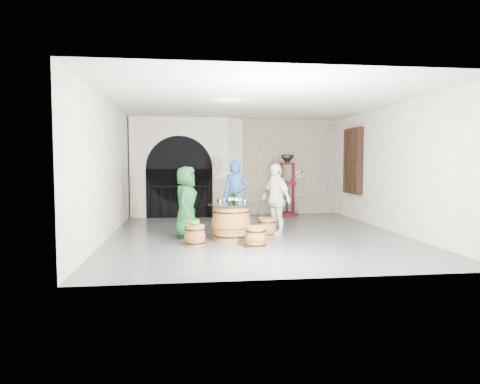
{
  "coord_description": "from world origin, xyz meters",
  "views": [
    {
      "loc": [
        -1.68,
        -10.19,
        1.76
      ],
      "look_at": [
        -0.41,
        -0.08,
        1.05
      ],
      "focal_mm": 32.0,
      "sensor_mm": 36.0,
      "label": 1
    }
  ],
  "objects": [
    {
      "name": "person_green",
      "position": [
        -1.7,
        -0.2,
        0.83
      ],
      "size": [
        0.7,
        0.91,
        1.66
      ],
      "primitive_type": "imported",
      "rotation": [
        0.0,
        0.0,
        1.34
      ],
      "color": "#13441E",
      "rests_on": "ground"
    },
    {
      "name": "wine_bottle_center",
      "position": [
        -0.57,
        -0.64,
        0.96
      ],
      "size": [
        0.08,
        0.08,
        0.32
      ],
      "color": "black",
      "rests_on": "barrel_table"
    },
    {
      "name": "wall_right",
      "position": [
        3.5,
        0.0,
        1.6
      ],
      "size": [
        0.0,
        8.0,
        8.0
      ],
      "primitive_type": "plane",
      "rotation": [
        1.57,
        0.0,
        -1.57
      ],
      "color": "silver",
      "rests_on": "ground"
    },
    {
      "name": "barrel_stool_left",
      "position": [
        -1.59,
        -0.24,
        0.22
      ],
      "size": [
        0.45,
        0.45,
        0.44
      ],
      "color": "brown",
      "rests_on": "ground"
    },
    {
      "name": "person_white",
      "position": [
        0.44,
        -0.15,
        0.87
      ],
      "size": [
        0.83,
        1.1,
        1.73
      ],
      "primitive_type": "imported",
      "rotation": [
        0.0,
        0.0,
        -1.12
      ],
      "color": "silver",
      "rests_on": "ground"
    },
    {
      "name": "barrel_table",
      "position": [
        -0.69,
        -0.64,
        0.41
      ],
      "size": [
        1.08,
        1.08,
        0.83
      ],
      "color": "brown",
      "rests_on": "ground"
    },
    {
      "name": "corking_press",
      "position": [
        1.6,
        3.52,
        1.17
      ],
      "size": [
        0.84,
        0.49,
        2.0
      ],
      "rotation": [
        0.0,
        0.0,
        0.09
      ],
      "color": "#480C15",
      "rests_on": "ground"
    },
    {
      "name": "tasting_glass_a",
      "position": [
        -0.94,
        -0.72,
        0.87
      ],
      "size": [
        0.05,
        0.05,
        0.1
      ],
      "primitive_type": null,
      "color": "#A56420",
      "rests_on": "barrel_table"
    },
    {
      "name": "person_blue",
      "position": [
        -0.47,
        0.39,
        0.91
      ],
      "size": [
        0.78,
        0.65,
        1.82
      ],
      "primitive_type": "imported",
      "rotation": [
        0.0,
        0.0,
        -0.38
      ],
      "color": "navy",
      "rests_on": "ground"
    },
    {
      "name": "barrel_stool_right",
      "position": [
        0.22,
        -0.24,
        0.22
      ],
      "size": [
        0.45,
        0.45,
        0.44
      ],
      "color": "brown",
      "rests_on": "ground"
    },
    {
      "name": "control_box",
      "position": [
        2.05,
        3.86,
        1.35
      ],
      "size": [
        0.18,
        0.1,
        0.22
      ],
      "primitive_type": "cube",
      "color": "silver",
      "rests_on": "wall_back"
    },
    {
      "name": "barrel_stool_far",
      "position": [
        -0.48,
        0.33,
        0.22
      ],
      "size": [
        0.45,
        0.45,
        0.44
      ],
      "color": "brown",
      "rests_on": "ground"
    },
    {
      "name": "wall_left",
      "position": [
        -3.5,
        0.0,
        1.6
      ],
      "size": [
        0.0,
        8.0,
        8.0
      ],
      "primitive_type": "plane",
      "rotation": [
        1.57,
        0.0,
        1.57
      ],
      "color": "silver",
      "rests_on": "ground"
    },
    {
      "name": "side_barrel",
      "position": [
        -0.53,
        3.11,
        0.3
      ],
      "size": [
        0.46,
        0.46,
        0.61
      ],
      "rotation": [
        0.0,
        0.0,
        -0.01
      ],
      "color": "brown",
      "rests_on": "ground"
    },
    {
      "name": "tasting_glass_d",
      "position": [
        -0.44,
        -0.49,
        0.87
      ],
      "size": [
        0.05,
        0.05,
        0.1
      ],
      "primitive_type": null,
      "color": "#A56420",
      "rests_on": "barrel_table"
    },
    {
      "name": "wall_front",
      "position": [
        0.0,
        -4.0,
        1.6
      ],
      "size": [
        8.0,
        0.0,
        8.0
      ],
      "primitive_type": "plane",
      "rotation": [
        -1.57,
        0.0,
        0.0
      ],
      "color": "silver",
      "rests_on": "ground"
    },
    {
      "name": "barrel_stool_near_right",
      "position": [
        -0.27,
        -1.53,
        0.22
      ],
      "size": [
        0.45,
        0.45,
        0.44
      ],
      "color": "brown",
      "rests_on": "ground"
    },
    {
      "name": "ground",
      "position": [
        0.0,
        0.0,
        0.0
      ],
      "size": [
        8.0,
        8.0,
        0.0
      ],
      "primitive_type": "plane",
      "color": "#2D2D2F",
      "rests_on": "ground"
    },
    {
      "name": "tasting_glass_f",
      "position": [
        -0.93,
        -0.65,
        0.87
      ],
      "size": [
        0.05,
        0.05,
        0.1
      ],
      "primitive_type": null,
      "color": "#A56420",
      "rests_on": "barrel_table"
    },
    {
      "name": "wine_bottle_left",
      "position": [
        -0.71,
        -0.57,
        0.96
      ],
      "size": [
        0.08,
        0.08,
        0.32
      ],
      "color": "black",
      "rests_on": "barrel_table"
    },
    {
      "name": "tasting_glass_c",
      "position": [
        -0.82,
        -0.39,
        0.87
      ],
      "size": [
        0.05,
        0.05,
        0.1
      ],
      "primitive_type": null,
      "color": "#A56420",
      "rests_on": "barrel_table"
    },
    {
      "name": "shuttered_window",
      "position": [
        3.38,
        2.4,
        1.8
      ],
      "size": [
        0.23,
        1.1,
        2.0
      ],
      "color": "black",
      "rests_on": "wall_right"
    },
    {
      "name": "ceiling",
      "position": [
        0.0,
        0.0,
        3.2
      ],
      "size": [
        8.0,
        8.0,
        0.0
      ],
      "primitive_type": "plane",
      "rotation": [
        3.14,
        0.0,
        0.0
      ],
      "color": "beige",
      "rests_on": "wall_back"
    },
    {
      "name": "tasting_glass_b",
      "position": [
        -0.5,
        -0.59,
        0.87
      ],
      "size": [
        0.05,
        0.05,
        0.1
      ],
      "primitive_type": null,
      "color": "#A56420",
      "rests_on": "barrel_table"
    },
    {
      "name": "wall_back",
      "position": [
        0.0,
        4.0,
        1.6
      ],
      "size": [
        8.0,
        0.0,
        8.0
      ],
      "primitive_type": "plane",
      "rotation": [
        1.57,
        0.0,
        0.0
      ],
      "color": "silver",
      "rests_on": "ground"
    },
    {
      "name": "barrel_stool_near_left",
      "position": [
        -1.51,
        -1.17,
        0.22
      ],
      "size": [
        0.45,
        0.45,
        0.44
      ],
      "color": "brown",
      "rests_on": "ground"
    },
    {
      "name": "wine_bottle_right",
      "position": [
        -0.62,
        -0.49,
        0.96
      ],
      "size": [
        0.08,
        0.08,
        0.32
      ],
      "color": "black",
      "rests_on": "barrel_table"
    },
    {
      "name": "stone_facing_panel",
      "position": [
        1.8,
        3.94,
        1.6
      ],
      "size": [
        3.2,
        0.12,
        3.18
      ],
      "primitive_type": "cube",
      "color": "#9D957D",
      "rests_on": "ground"
    },
    {
      "name": "green_cap",
      "position": [
        -1.51,
        -1.17,
        0.48
      ],
      "size": [
        0.24,
        0.19,
        0.11
      ],
      "color": "#0D922B",
      "rests_on": "barrel_stool_near_left"
    },
    {
      "name": "tasting_glass_e",
      "position": [
        -0.39,
        -0.8,
        0.87
      ],
      "size": [
        0.05,
        0.05,
        0.1
      ],
      "primitive_type": null,
      "color": "#A56420",
      "rests_on": "barrel_table"
    },
    {
      "name": "arched_opening",
      "position": [
        -1.9,
        3.74,
        1.58
      ],
      "size": [
        3.1,
        0.6,
        3.19
      ],
      "color": "silver",
      "rests_on": "ground"
    }
  ]
}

